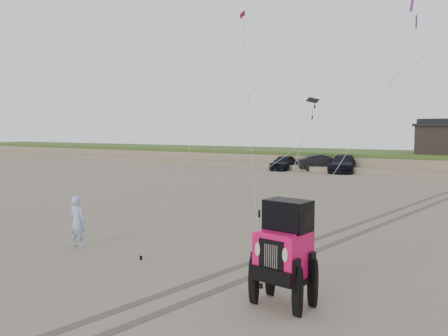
% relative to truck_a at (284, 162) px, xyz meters
% --- Properties ---
extents(ground, '(160.00, 160.00, 0.00)m').
position_rel_truck_a_xyz_m(ground, '(12.35, -30.23, -0.75)').
color(ground, '#6B6054').
rests_on(ground, ground).
extents(dune_ridge, '(160.00, 14.25, 1.73)m').
position_rel_truck_a_xyz_m(dune_ridge, '(12.35, 7.27, 0.08)').
color(dune_ridge, '#7A6B54').
rests_on(dune_ridge, ground).
extents(truck_a, '(2.17, 4.53, 1.49)m').
position_rel_truck_a_xyz_m(truck_a, '(0.00, 0.00, 0.00)').
color(truck_a, black).
rests_on(truck_a, ground).
extents(truck_b, '(5.15, 3.74, 1.62)m').
position_rel_truck_a_xyz_m(truck_b, '(3.87, 0.92, 0.06)').
color(truck_b, black).
rests_on(truck_b, ground).
extents(truck_c, '(3.44, 6.06, 1.65)m').
position_rel_truck_a_xyz_m(truck_c, '(5.76, 0.93, 0.08)').
color(truck_c, black).
rests_on(truck_c, ground).
extents(jeep, '(2.60, 5.20, 1.87)m').
position_rel_truck_a_xyz_m(jeep, '(15.23, -31.05, 0.19)').
color(jeep, '#DF0F59').
rests_on(jeep, ground).
extents(man, '(0.68, 0.49, 1.72)m').
position_rel_truck_a_xyz_m(man, '(7.34, -30.40, 0.12)').
color(man, '#92B0E1').
rests_on(man, ground).
extents(stake_main, '(0.08, 0.08, 0.12)m').
position_rel_truck_a_xyz_m(stake_main, '(10.15, -30.30, -0.69)').
color(stake_main, black).
rests_on(stake_main, ground).
extents(stake_aux, '(0.08, 0.08, 0.12)m').
position_rel_truck_a_xyz_m(stake_aux, '(14.31, -30.37, -0.69)').
color(stake_aux, black).
rests_on(stake_aux, ground).
extents(tire_tracks, '(5.22, 29.74, 0.01)m').
position_rel_truck_a_xyz_m(tire_tracks, '(14.35, -22.23, -0.74)').
color(tire_tracks, '#4C443D').
rests_on(tire_tracks, ground).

